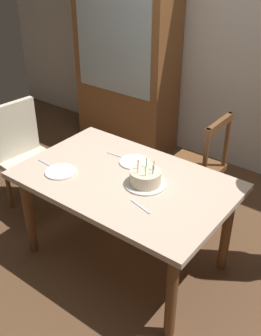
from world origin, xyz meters
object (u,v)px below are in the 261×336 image
dining_table (125,190)px  chair_spindle_back (195,170)px  birthday_cake (145,178)px  chair_upholstered (25,152)px  china_cabinet (126,61)px  plate_near_celebrant (61,172)px  plate_far_side (134,162)px

dining_table → chair_spindle_back: size_ratio=1.53×
birthday_cake → chair_upholstered: bearing=178.8°
birthday_cake → china_cabinet: 2.05m
birthday_cake → plate_near_celebrant: size_ratio=1.27×
chair_spindle_back → chair_upholstered: 1.44m
plate_far_side → plate_near_celebrant: bearing=-128.2°
dining_table → chair_spindle_back: chair_spindle_back is taller
chair_upholstered → chair_spindle_back: bearing=30.6°
chair_upholstered → china_cabinet: bearing=92.8°
plate_near_celebrant → chair_spindle_back: bearing=62.2°
plate_far_side → china_cabinet: (-1.12, 1.35, 0.22)m
plate_near_celebrant → chair_upholstered: (-0.72, 0.26, -0.20)m
birthday_cake → chair_spindle_back: bearing=92.5°
plate_near_celebrant → china_cabinet: bearing=114.1°
birthday_cake → chair_spindle_back: chair_spindle_back is taller
dining_table → birthday_cake: birthday_cake is taller
dining_table → plate_far_side: plate_far_side is taller
plate_far_side → dining_table: bearing=-70.7°
plate_near_celebrant → chair_spindle_back: chair_spindle_back is taller
birthday_cake → chair_upholstered: (-1.27, 0.03, -0.24)m
plate_far_side → chair_upholstered: (-1.04, -0.16, -0.20)m
dining_table → plate_near_celebrant: bearing=-152.5°
chair_spindle_back → china_cabinet: size_ratio=0.50×
dining_table → chair_spindle_back: bearing=81.1°
plate_near_celebrant → chair_upholstered: chair_upholstered is taller
dining_table → birthday_cake: (0.16, 0.02, 0.14)m
chair_spindle_back → chair_upholstered: size_ratio=1.00×
plate_near_celebrant → chair_spindle_back: (0.52, 0.99, -0.27)m
chair_upholstered → china_cabinet: size_ratio=0.50×
dining_table → birthday_cake: size_ratio=5.20×
china_cabinet → dining_table: bearing=-52.6°
birthday_cake → plate_near_celebrant: bearing=-157.4°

